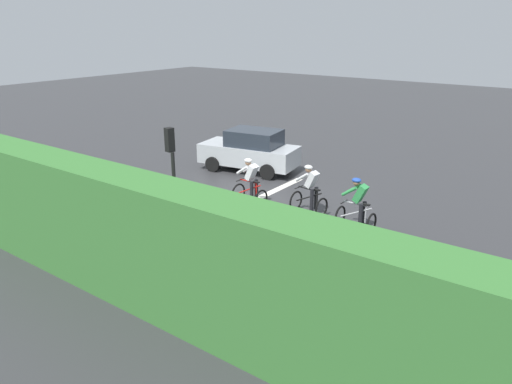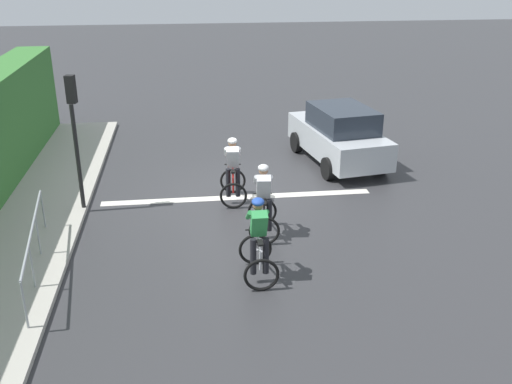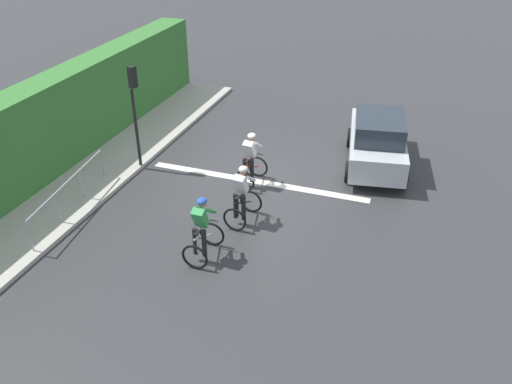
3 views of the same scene
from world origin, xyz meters
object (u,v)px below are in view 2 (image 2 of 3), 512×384
object	(u,v)px
car_silver	(339,135)
traffic_light_near_crossing	(74,124)
pedestrian_railing_kerbside	(33,239)
cyclist_mid	(233,172)
cyclist_second	(263,203)
cyclist_lead	(259,242)

from	to	relation	value
car_silver	traffic_light_near_crossing	size ratio (longest dim) A/B	1.30
traffic_light_near_crossing	pedestrian_railing_kerbside	bearing A→B (deg)	81.67
pedestrian_railing_kerbside	cyclist_mid	bearing A→B (deg)	-142.31
traffic_light_near_crossing	car_silver	bearing A→B (deg)	-159.28
cyclist_second	pedestrian_railing_kerbside	world-z (taller)	cyclist_second
cyclist_lead	traffic_light_near_crossing	distance (m)	5.54
cyclist_lead	cyclist_mid	xyz separation A→B (m)	(0.16, -3.86, 0.00)
cyclist_second	cyclist_mid	world-z (taller)	same
cyclist_second	car_silver	distance (m)	5.41
cyclist_second	cyclist_mid	size ratio (longest dim) A/B	1.00
cyclist_lead	car_silver	distance (m)	7.17
car_silver	traffic_light_near_crossing	xyz separation A→B (m)	(7.10, 2.68, 1.35)
cyclist_mid	pedestrian_railing_kerbside	distance (m)	5.24
car_silver	pedestrian_railing_kerbside	distance (m)	9.48
cyclist_second	cyclist_lead	bearing A→B (deg)	79.32
cyclist_lead	traffic_light_near_crossing	bearing A→B (deg)	-43.93
traffic_light_near_crossing	cyclist_second	bearing A→B (deg)	155.78
cyclist_lead	cyclist_second	distance (m)	1.86
cyclist_lead	pedestrian_railing_kerbside	distance (m)	4.35
cyclist_mid	car_silver	bearing A→B (deg)	-143.22
cyclist_lead	cyclist_second	size ratio (longest dim) A/B	1.00
cyclist_lead	pedestrian_railing_kerbside	size ratio (longest dim) A/B	0.42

